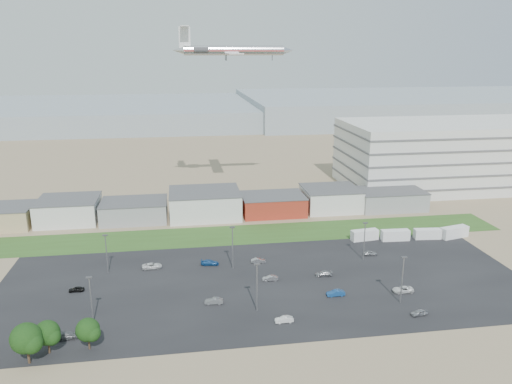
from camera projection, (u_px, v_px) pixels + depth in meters
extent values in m
plane|color=#887056|center=(258.00, 331.00, 93.91)|extent=(700.00, 700.00, 0.00)
cube|color=black|center=(266.00, 283.00, 113.67)|extent=(120.00, 50.00, 0.01)
cube|color=#30501E|center=(230.00, 235.00, 143.39)|extent=(160.00, 16.00, 0.02)
cube|color=silver|center=(448.00, 154.00, 194.09)|extent=(80.00, 40.00, 25.00)
imported|color=silver|center=(403.00, 289.00, 109.17)|extent=(4.58, 2.17, 1.27)
imported|color=navy|center=(336.00, 293.00, 107.52)|extent=(4.01, 1.47, 1.31)
imported|color=#A5A5AA|center=(419.00, 313.00, 99.53)|extent=(3.61, 1.83, 1.18)
imported|color=#595B5E|center=(214.00, 301.00, 104.12)|extent=(3.96, 1.76, 1.26)
imported|color=black|center=(76.00, 289.00, 109.44)|extent=(3.31, 1.37, 1.12)
imported|color=navy|center=(210.00, 262.00, 123.17)|extent=(4.61, 2.37, 1.28)
imported|color=#A5A5AA|center=(270.00, 278.00, 114.73)|extent=(3.57, 1.25, 1.18)
imported|color=#A5A5AA|center=(370.00, 253.00, 129.05)|extent=(3.56, 1.56, 1.19)
imported|color=silver|center=(152.00, 266.00, 121.20)|extent=(4.91, 2.63, 1.31)
imported|color=#595B5E|center=(67.00, 335.00, 91.44)|extent=(4.62, 2.19, 1.30)
imported|color=#A5A5AA|center=(258.00, 261.00, 124.48)|extent=(3.55, 1.36, 1.15)
imported|color=#A5A5AA|center=(324.00, 274.00, 117.15)|extent=(4.05, 1.90, 1.14)
imported|color=silver|center=(284.00, 319.00, 97.00)|extent=(3.65, 1.35, 1.19)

